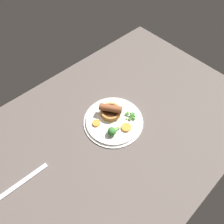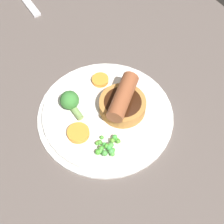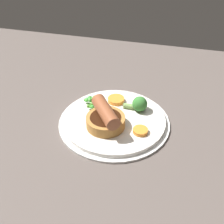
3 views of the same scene
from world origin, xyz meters
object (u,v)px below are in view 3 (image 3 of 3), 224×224
Objects in this scene: pea_pile at (92,101)px; carrot_slice_2 at (140,131)px; carrot_slice_1 at (116,100)px; dinner_plate at (114,121)px; sausage_pudding at (106,118)px; broccoli_floret_near at (139,104)px.

carrot_slice_2 is (12.50, -7.07, -0.57)cm from pea_pile.
pea_pile is 1.19× the size of carrot_slice_1.
dinner_plate is at bearing 153.23° from carrot_slice_2.
broccoli_floret_near is at bearing -74.45° from sausage_pudding.
broccoli_floret_near is 6.09cm from carrot_slice_1.
broccoli_floret_near is 7.72cm from carrot_slice_2.
pea_pile is at bearing 1.14° from sausage_pudding.
pea_pile reaches higher than carrot_slice_1.
sausage_pudding is at bearing -90.60° from carrot_slice_1.
carrot_slice_2 is at bearing -75.88° from broccoli_floret_near.
carrot_slice_1 is at bearing 99.80° from dinner_plate.
broccoli_floret_near is (4.56, 4.29, 2.43)cm from dinner_plate.
carrot_slice_1 is (5.16, 2.36, -0.52)cm from pea_pile.
pea_pile is (-6.25, 3.91, 1.81)cm from dinner_plate.
pea_pile is 10.83cm from broccoli_floret_near.
pea_pile reaches higher than carrot_slice_2.
dinner_plate is at bearing -58.07° from sausage_pudding.
sausage_pudding reaches higher than broccoli_floret_near.
dinner_plate is 5.34× the size of pea_pile.
carrot_slice_2 is at bearing -52.09° from carrot_slice_1.
sausage_pudding is 2.37× the size of carrot_slice_1.
carrot_slice_2 is at bearing -127.98° from sausage_pudding.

